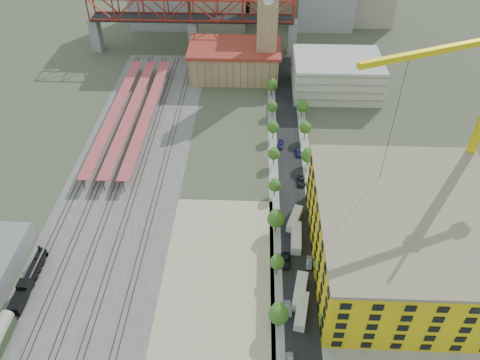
{
  "coord_description": "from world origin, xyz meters",
  "views": [
    {
      "loc": [
        4.28,
        -100.57,
        93.65
      ],
      "look_at": [
        0.41,
        -0.25,
        10.0
      ],
      "focal_mm": 35.0,
      "sensor_mm": 36.0,
      "label": 1
    }
  ],
  "objects_px": {
    "locomotive": "(30,278)",
    "site_trailer_a": "(301,311)",
    "construction_building": "(406,237)",
    "site_trailer_b": "(300,291)",
    "clock_tower": "(268,10)",
    "site_trailer_d": "(295,219)",
    "site_trailer_c": "(296,238)"
  },
  "relations": [
    {
      "from": "clock_tower",
      "to": "site_trailer_c",
      "type": "distance_m",
      "value": 97.89
    },
    {
      "from": "locomotive",
      "to": "site_trailer_c",
      "type": "distance_m",
      "value": 67.99
    },
    {
      "from": "locomotive",
      "to": "site_trailer_a",
      "type": "relative_size",
      "value": 2.12
    },
    {
      "from": "site_trailer_b",
      "to": "site_trailer_c",
      "type": "relative_size",
      "value": 1.01
    },
    {
      "from": "construction_building",
      "to": "site_trailer_d",
      "type": "height_order",
      "value": "construction_building"
    },
    {
      "from": "site_trailer_b",
      "to": "locomotive",
      "type": "bearing_deg",
      "value": -170.18
    },
    {
      "from": "site_trailer_c",
      "to": "construction_building",
      "type": "bearing_deg",
      "value": -10.41
    },
    {
      "from": "site_trailer_c",
      "to": "site_trailer_d",
      "type": "xyz_separation_m",
      "value": [
        0.0,
        7.43,
        -0.12
      ]
    },
    {
      "from": "clock_tower",
      "to": "site_trailer_c",
      "type": "bearing_deg",
      "value": -85.12
    },
    {
      "from": "site_trailer_c",
      "to": "site_trailer_a",
      "type": "bearing_deg",
      "value": -86.71
    },
    {
      "from": "locomotive",
      "to": "site_trailer_b",
      "type": "xyz_separation_m",
      "value": [
        66.0,
        -1.12,
        -0.49
      ]
    },
    {
      "from": "locomotive",
      "to": "site_trailer_a",
      "type": "bearing_deg",
      "value": -5.72
    },
    {
      "from": "locomotive",
      "to": "site_trailer_b",
      "type": "height_order",
      "value": "locomotive"
    },
    {
      "from": "locomotive",
      "to": "site_trailer_d",
      "type": "distance_m",
      "value": 70.14
    },
    {
      "from": "construction_building",
      "to": "site_trailer_b",
      "type": "relative_size",
      "value": 4.96
    },
    {
      "from": "site_trailer_a",
      "to": "site_trailer_b",
      "type": "relative_size",
      "value": 0.93
    },
    {
      "from": "site_trailer_d",
      "to": "site_trailer_a",
      "type": "bearing_deg",
      "value": -71.96
    },
    {
      "from": "construction_building",
      "to": "locomotive",
      "type": "height_order",
      "value": "construction_building"
    },
    {
      "from": "site_trailer_b",
      "to": "site_trailer_c",
      "type": "height_order",
      "value": "site_trailer_b"
    },
    {
      "from": "clock_tower",
      "to": "site_trailer_c",
      "type": "height_order",
      "value": "clock_tower"
    },
    {
      "from": "construction_building",
      "to": "site_trailer_a",
      "type": "xyz_separation_m",
      "value": [
        -26.0,
        -16.58,
        -8.11
      ]
    },
    {
      "from": "site_trailer_a",
      "to": "site_trailer_d",
      "type": "distance_m",
      "value": 30.35
    },
    {
      "from": "locomotive",
      "to": "site_trailer_a",
      "type": "height_order",
      "value": "locomotive"
    },
    {
      "from": "construction_building",
      "to": "site_trailer_a",
      "type": "height_order",
      "value": "construction_building"
    },
    {
      "from": "site_trailer_c",
      "to": "site_trailer_d",
      "type": "bearing_deg",
      "value": 93.29
    },
    {
      "from": "construction_building",
      "to": "locomotive",
      "type": "xyz_separation_m",
      "value": [
        -92.0,
        -9.97,
        -7.53
      ]
    },
    {
      "from": "construction_building",
      "to": "locomotive",
      "type": "distance_m",
      "value": 92.84
    },
    {
      "from": "site_trailer_a",
      "to": "site_trailer_c",
      "type": "height_order",
      "value": "site_trailer_c"
    },
    {
      "from": "clock_tower",
      "to": "locomotive",
      "type": "bearing_deg",
      "value": -117.81
    },
    {
      "from": "clock_tower",
      "to": "site_trailer_d",
      "type": "relative_size",
      "value": 5.64
    },
    {
      "from": "locomotive",
      "to": "site_trailer_b",
      "type": "relative_size",
      "value": 1.98
    },
    {
      "from": "clock_tower",
      "to": "locomotive",
      "type": "distance_m",
      "value": 127.18
    }
  ]
}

